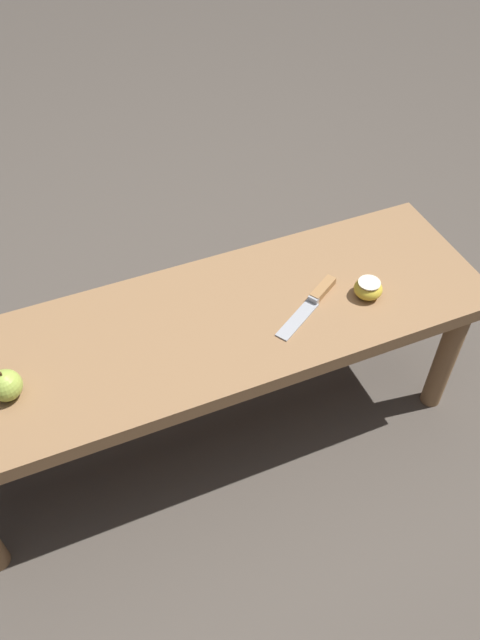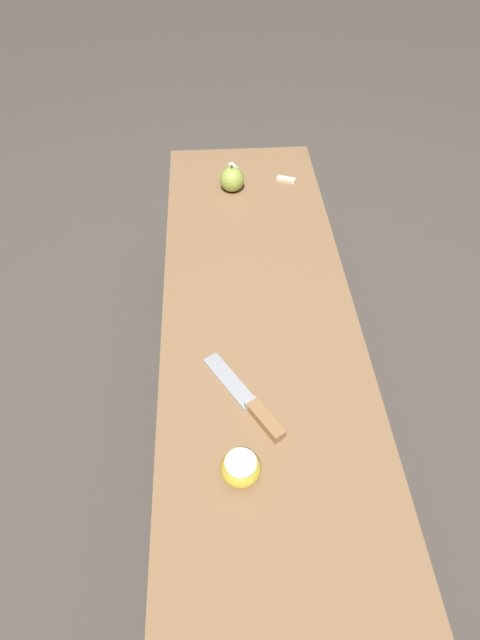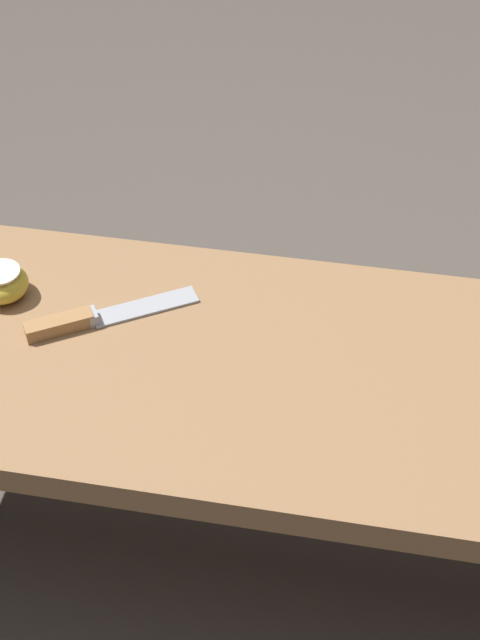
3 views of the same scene
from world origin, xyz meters
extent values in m
plane|color=#4C443D|center=(0.00, 0.00, 0.00)|extent=(8.00, 8.00, 0.00)
cube|color=olive|center=(0.00, 0.00, 0.43)|extent=(1.36, 0.42, 0.04)
cylinder|color=olive|center=(0.62, -0.15, 0.20)|extent=(0.06, 0.06, 0.41)
cylinder|color=olive|center=(0.62, 0.15, 0.20)|extent=(0.06, 0.06, 0.41)
cube|color=#9EA0A5|center=(-0.19, 0.07, 0.45)|extent=(0.14, 0.10, 0.00)
cube|color=#9EA0A5|center=(-0.25, 0.04, 0.46)|extent=(0.02, 0.03, 0.02)
cube|color=#9E7042|center=(-0.29, 0.01, 0.46)|extent=(0.09, 0.07, 0.02)
sphere|color=#9EB747|center=(0.46, 0.03, 0.48)|extent=(0.07, 0.07, 0.07)
cylinder|color=#4C3319|center=(0.46, 0.03, 0.52)|extent=(0.00, 0.00, 0.01)
ellipsoid|color=gold|center=(-0.38, 0.06, 0.47)|extent=(0.07, 0.07, 0.04)
cylinder|color=beige|center=(-0.38, 0.06, 0.49)|extent=(0.05, 0.05, 0.00)
cube|color=beige|center=(0.56, 0.02, 0.45)|extent=(0.06, 0.04, 0.01)
cube|color=beige|center=(0.50, -0.12, 0.45)|extent=(0.04, 0.06, 0.01)
camera|label=1|loc=(0.31, 0.93, 1.51)|focal=35.00mm
camera|label=2|loc=(-0.75, 0.09, 1.25)|focal=28.00mm
camera|label=3|loc=(0.08, -0.76, 1.25)|focal=50.00mm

